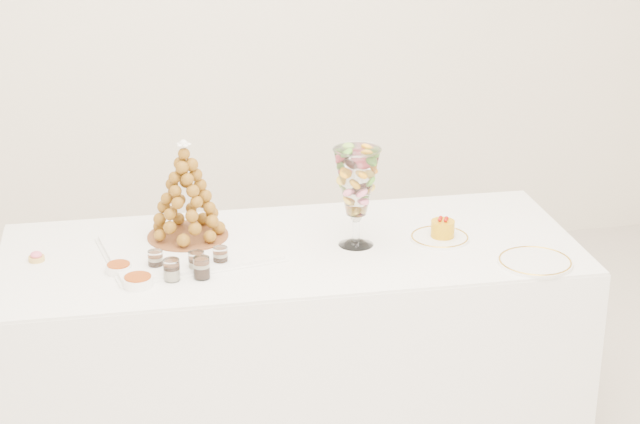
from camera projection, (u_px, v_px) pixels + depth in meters
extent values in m
cube|color=white|center=(292.00, 346.00, 3.79)|extent=(2.00, 0.85, 0.74)
cube|color=white|center=(291.00, 249.00, 3.65)|extent=(1.99, 0.84, 0.01)
cube|color=white|center=(190.00, 248.00, 3.62)|extent=(0.60, 0.49, 0.02)
cylinder|color=white|center=(356.00, 242.00, 3.67)|extent=(0.12, 0.12, 0.02)
cylinder|color=white|center=(356.00, 228.00, 3.65)|extent=(0.03, 0.03, 0.08)
sphere|color=white|center=(356.00, 216.00, 3.64)|extent=(0.04, 0.04, 0.04)
cylinder|color=white|center=(440.00, 238.00, 3.72)|extent=(0.21, 0.21, 0.01)
cylinder|color=white|center=(535.00, 262.00, 3.52)|extent=(0.25, 0.25, 0.01)
cylinder|color=tan|center=(37.00, 259.00, 3.54)|extent=(0.05, 0.05, 0.02)
ellipsoid|color=#E35D7E|center=(36.00, 255.00, 3.54)|extent=(0.04, 0.04, 0.02)
cylinder|color=white|center=(156.00, 261.00, 3.47)|extent=(0.06, 0.06, 0.07)
cylinder|color=white|center=(197.00, 262.00, 3.45)|extent=(0.06, 0.06, 0.07)
cylinder|color=white|center=(220.00, 257.00, 3.50)|extent=(0.06, 0.06, 0.07)
cylinder|color=white|center=(172.00, 270.00, 3.39)|extent=(0.06, 0.06, 0.07)
cylinder|color=white|center=(202.00, 268.00, 3.41)|extent=(0.05, 0.05, 0.07)
cylinder|color=white|center=(119.00, 268.00, 3.46)|extent=(0.08, 0.08, 0.03)
cylinder|color=white|center=(138.00, 282.00, 3.36)|extent=(0.10, 0.10, 0.03)
cylinder|color=brown|center=(188.00, 236.00, 3.69)|extent=(0.28, 0.28, 0.01)
cone|color=brown|center=(186.00, 189.00, 3.63)|extent=(0.28, 0.28, 0.34)
sphere|color=white|center=(184.00, 145.00, 3.57)|extent=(0.03, 0.03, 0.03)
cylinder|color=#D09209|center=(443.00, 229.00, 3.71)|extent=(0.08, 0.08, 0.06)
sphere|color=#970D05|center=(447.00, 218.00, 3.70)|extent=(0.01, 0.01, 0.01)
sphere|color=#970D05|center=(441.00, 218.00, 3.71)|extent=(0.01, 0.01, 0.01)
sphere|color=#970D05|center=(440.00, 220.00, 3.69)|extent=(0.01, 0.01, 0.01)
sphere|color=#970D05|center=(446.00, 220.00, 3.68)|extent=(0.01, 0.01, 0.01)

